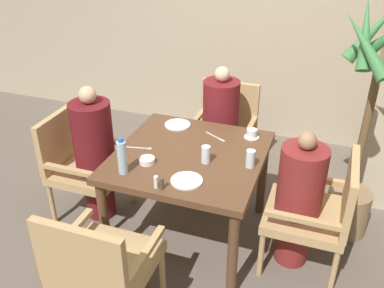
# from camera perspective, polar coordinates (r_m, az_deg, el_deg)

# --- Properties ---
(ground_plane) EXTENTS (16.00, 16.00, 0.00)m
(ground_plane) POSITION_cam_1_polar(r_m,az_deg,el_deg) (3.56, -0.30, -11.83)
(ground_plane) COLOR #60564C
(wall_back) EXTENTS (8.00, 0.06, 2.80)m
(wall_back) POSITION_cam_1_polar(r_m,az_deg,el_deg) (4.67, 8.28, 17.42)
(wall_back) COLOR tan
(wall_back) RESTS_ON ground_plane
(dining_table) EXTENTS (1.06, 1.08, 0.76)m
(dining_table) POSITION_cam_1_polar(r_m,az_deg,el_deg) (3.16, -0.33, -2.80)
(dining_table) COLOR brown
(dining_table) RESTS_ON ground_plane
(chair_left_side) EXTENTS (0.56, 0.56, 0.90)m
(chair_left_side) POSITION_cam_1_polar(r_m,az_deg,el_deg) (3.64, -14.58, -2.20)
(chair_left_side) COLOR tan
(chair_left_side) RESTS_ON ground_plane
(diner_in_left_chair) EXTENTS (0.32, 0.32, 1.17)m
(diner_in_left_chair) POSITION_cam_1_polar(r_m,az_deg,el_deg) (3.51, -12.83, -1.17)
(diner_in_left_chair) COLOR #5B1419
(diner_in_left_chair) RESTS_ON ground_plane
(chair_far_side) EXTENTS (0.56, 0.56, 0.90)m
(chair_far_side) POSITION_cam_1_polar(r_m,az_deg,el_deg) (4.04, 4.33, 2.09)
(chair_far_side) COLOR tan
(chair_far_side) RESTS_ON ground_plane
(diner_in_far_chair) EXTENTS (0.32, 0.32, 1.15)m
(diner_in_far_chair) POSITION_cam_1_polar(r_m,az_deg,el_deg) (3.88, 3.80, 2.43)
(diner_in_far_chair) COLOR maroon
(diner_in_far_chair) RESTS_ON ground_plane
(chair_right_side) EXTENTS (0.56, 0.56, 0.90)m
(chair_right_side) POSITION_cam_1_polar(r_m,az_deg,el_deg) (3.12, 16.52, -8.34)
(chair_right_side) COLOR tan
(chair_right_side) RESTS_ON ground_plane
(diner_in_right_chair) EXTENTS (0.32, 0.32, 1.08)m
(diner_in_right_chair) POSITION_cam_1_polar(r_m,az_deg,el_deg) (3.09, 14.03, -7.06)
(diner_in_right_chair) COLOR maroon
(diner_in_right_chair) RESTS_ON ground_plane
(chair_near_corner) EXTENTS (0.56, 0.56, 0.90)m
(chair_near_corner) POSITION_cam_1_polar(r_m,az_deg,el_deg) (2.66, -12.17, -15.35)
(chair_near_corner) COLOR tan
(chair_near_corner) RESTS_ON ground_plane
(potted_palm) EXTENTS (0.60, 0.60, 1.86)m
(potted_palm) POSITION_cam_1_polar(r_m,az_deg,el_deg) (3.39, 21.58, -0.40)
(potted_palm) COLOR #896B4C
(potted_palm) RESTS_ON ground_plane
(plate_main_left) EXTENTS (0.21, 0.21, 0.01)m
(plate_main_left) POSITION_cam_1_polar(r_m,az_deg,el_deg) (3.51, -1.93, 2.59)
(plate_main_left) COLOR white
(plate_main_left) RESTS_ON dining_table
(plate_main_right) EXTENTS (0.21, 0.21, 0.01)m
(plate_main_right) POSITION_cam_1_polar(r_m,az_deg,el_deg) (2.80, -0.72, -4.90)
(plate_main_right) COLOR white
(plate_main_right) RESTS_ON dining_table
(teacup_with_saucer) EXTENTS (0.12, 0.12, 0.07)m
(teacup_with_saucer) POSITION_cam_1_polar(r_m,az_deg,el_deg) (3.34, 7.98, 1.35)
(teacup_with_saucer) COLOR white
(teacup_with_saucer) RESTS_ON dining_table
(bowl_small) EXTENTS (0.11, 0.11, 0.04)m
(bowl_small) POSITION_cam_1_polar(r_m,az_deg,el_deg) (3.01, -6.03, -2.19)
(bowl_small) COLOR white
(bowl_small) RESTS_ON dining_table
(water_bottle) EXTENTS (0.06, 0.06, 0.26)m
(water_bottle) POSITION_cam_1_polar(r_m,az_deg,el_deg) (2.87, -9.30, -1.71)
(water_bottle) COLOR #A3C6DB
(water_bottle) RESTS_ON dining_table
(glass_tall_near) EXTENTS (0.06, 0.06, 0.13)m
(glass_tall_near) POSITION_cam_1_polar(r_m,az_deg,el_deg) (2.95, 7.80, -1.95)
(glass_tall_near) COLOR silver
(glass_tall_near) RESTS_ON dining_table
(glass_tall_mid) EXTENTS (0.06, 0.06, 0.13)m
(glass_tall_mid) POSITION_cam_1_polar(r_m,az_deg,el_deg) (2.98, 1.86, -1.39)
(glass_tall_mid) COLOR silver
(glass_tall_mid) RESTS_ON dining_table
(salt_shaker) EXTENTS (0.03, 0.03, 0.09)m
(salt_shaker) POSITION_cam_1_polar(r_m,az_deg,el_deg) (2.74, -4.82, -5.07)
(salt_shaker) COLOR white
(salt_shaker) RESTS_ON dining_table
(pepper_shaker) EXTENTS (0.03, 0.03, 0.08)m
(pepper_shaker) POSITION_cam_1_polar(r_m,az_deg,el_deg) (2.72, -4.06, -5.27)
(pepper_shaker) COLOR #4C3D2D
(pepper_shaker) RESTS_ON dining_table
(fork_beside_plate) EXTENTS (0.20, 0.06, 0.00)m
(fork_beside_plate) POSITION_cam_1_polar(r_m,az_deg,el_deg) (3.20, -6.78, -0.53)
(fork_beside_plate) COLOR silver
(fork_beside_plate) RESTS_ON dining_table
(knife_beside_plate) EXTENTS (0.19, 0.11, 0.00)m
(knife_beside_plate) POSITION_cam_1_polar(r_m,az_deg,el_deg) (3.33, 3.24, 0.92)
(knife_beside_plate) COLOR silver
(knife_beside_plate) RESTS_ON dining_table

